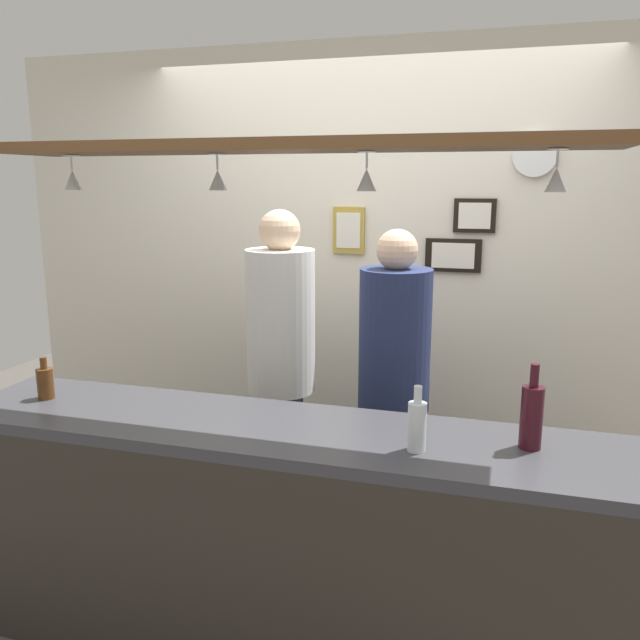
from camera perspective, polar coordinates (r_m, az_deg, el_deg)
ground_plane at (r=3.18m, az=-0.55°, el=-23.27°), size 8.00×8.00×0.00m
back_wall at (r=3.70m, az=4.36°, el=3.66°), size 4.40×0.06×2.60m
bar_counter at (r=2.44m, az=-4.16°, el=-17.35°), size 2.70×0.55×0.95m
overhead_glass_rack at (r=2.31m, az=-2.89°, el=15.22°), size 2.20×0.36×0.04m
hanging_wineglass_far_left at (r=2.73m, az=-21.14°, el=11.63°), size 0.07×0.07×0.13m
hanging_wineglass_left at (r=2.46m, az=-9.08°, el=12.30°), size 0.07×0.07×0.13m
hanging_wineglass_center_left at (r=2.23m, az=4.16°, el=12.44°), size 0.07×0.07×0.13m
hanging_wineglass_center at (r=2.17m, az=20.25°, el=11.74°), size 0.07×0.07×0.13m
person_middle_white_patterned_shirt at (r=3.21m, az=-3.47°, el=-2.44°), size 0.34×0.34×1.72m
person_right_navy_shirt at (r=3.08m, az=6.61°, el=-4.13°), size 0.34×0.34×1.64m
bottle_soda_clear at (r=2.22m, az=8.62°, el=-9.21°), size 0.06×0.06×0.23m
bottle_wine_dark_red at (r=2.32m, az=18.30°, el=-8.05°), size 0.08×0.08×0.30m
bottle_beer_brown_stubby at (r=2.94m, az=-23.24°, el=-5.11°), size 0.07×0.07×0.18m
picture_frame_crest at (r=3.65m, az=2.57°, el=7.97°), size 0.18×0.02×0.26m
picture_frame_lower_pair at (r=3.57m, az=11.75°, el=5.64°), size 0.30×0.02×0.18m
picture_frame_upper_small at (r=3.54m, az=13.59°, el=9.01°), size 0.22×0.02×0.18m
wall_clock at (r=3.53m, az=18.57°, el=13.74°), size 0.22×0.03×0.22m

